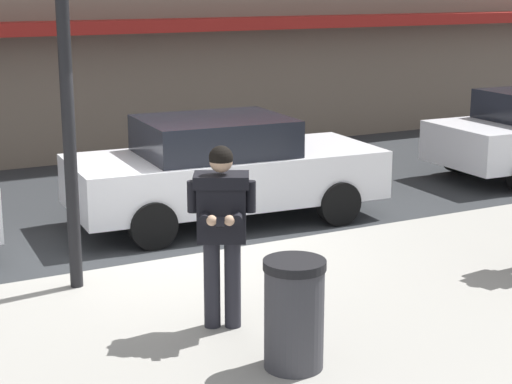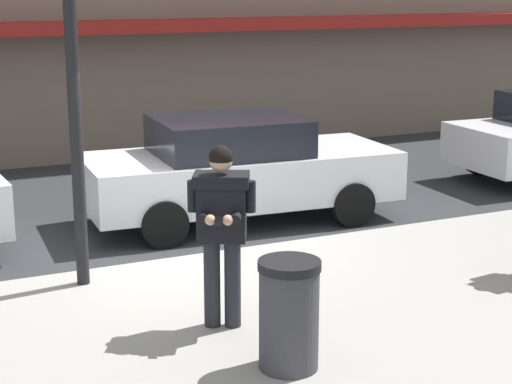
# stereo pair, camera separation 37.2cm
# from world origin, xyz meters

# --- Properties ---
(ground_plane) EXTENTS (80.00, 80.00, 0.00)m
(ground_plane) POSITION_xyz_m (0.00, 0.00, 0.00)
(ground_plane) COLOR #2B2D30
(sidewalk) EXTENTS (32.00, 5.30, 0.14)m
(sidewalk) POSITION_xyz_m (1.00, -2.85, 0.07)
(sidewalk) COLOR #99968E
(sidewalk) RESTS_ON ground
(curb_paint_line) EXTENTS (28.00, 0.12, 0.01)m
(curb_paint_line) POSITION_xyz_m (1.00, 0.05, 0.00)
(curb_paint_line) COLOR silver
(curb_paint_line) RESTS_ON ground
(parked_sedan_mid) EXTENTS (4.60, 2.14, 1.54)m
(parked_sedan_mid) POSITION_xyz_m (1.51, 1.43, 0.79)
(parked_sedan_mid) COLOR silver
(parked_sedan_mid) RESTS_ON ground
(man_texting_on_phone) EXTENTS (0.63, 0.65, 1.81)m
(man_texting_on_phone) POSITION_xyz_m (-0.37, -2.44, 1.25)
(man_texting_on_phone) COLOR #23232B
(man_texting_on_phone) RESTS_ON sidewalk
(street_lamp_post) EXTENTS (0.36, 0.36, 4.88)m
(street_lamp_post) POSITION_xyz_m (-1.30, -0.65, 3.14)
(street_lamp_post) COLOR black
(street_lamp_post) RESTS_ON sidewalk
(trash_bin) EXTENTS (0.55, 0.55, 0.98)m
(trash_bin) POSITION_xyz_m (-0.21, -3.54, 0.63)
(trash_bin) COLOR #38383D
(trash_bin) RESTS_ON sidewalk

